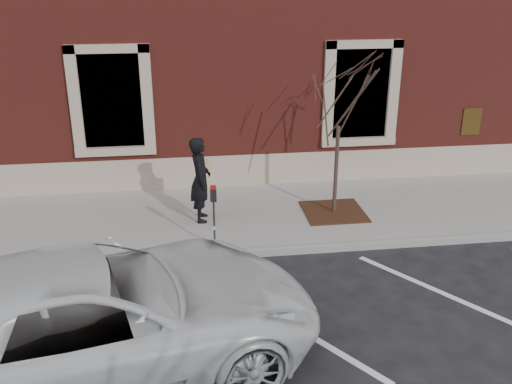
{
  "coord_description": "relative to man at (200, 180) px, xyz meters",
  "views": [
    {
      "loc": [
        -1.43,
        -9.94,
        5.33
      ],
      "look_at": [
        0.0,
        0.6,
        1.1
      ],
      "focal_mm": 40.0,
      "sensor_mm": 36.0,
      "label": 1
    }
  ],
  "objects": [
    {
      "name": "ground",
      "position": [
        1.08,
        -1.52,
        -1.08
      ],
      "size": [
        120.0,
        120.0,
        0.0
      ],
      "primitive_type": "plane",
      "color": "#28282B",
      "rests_on": "ground"
    },
    {
      "name": "sidewalk_near",
      "position": [
        1.08,
        0.23,
        -1.01
      ],
      "size": [
        40.0,
        3.5,
        0.15
      ],
      "primitive_type": "cube",
      "color": "#A8A49E",
      "rests_on": "ground"
    },
    {
      "name": "curb_near",
      "position": [
        1.08,
        -1.57,
        -1.01
      ],
      "size": [
        40.0,
        0.12,
        0.15
      ],
      "primitive_type": "cube",
      "color": "#9E9E99",
      "rests_on": "ground"
    },
    {
      "name": "parking_stripes",
      "position": [
        1.08,
        -3.72,
        -1.08
      ],
      "size": [
        28.0,
        4.4,
        0.01
      ],
      "primitive_type": null,
      "color": "silver",
      "rests_on": "ground"
    },
    {
      "name": "building_civic",
      "position": [
        1.08,
        6.22,
        2.91
      ],
      "size": [
        40.0,
        8.62,
        8.0
      ],
      "color": "maroon",
      "rests_on": "ground"
    },
    {
      "name": "man",
      "position": [
        0.0,
        0.0,
        0.0
      ],
      "size": [
        0.46,
        0.69,
        1.86
      ],
      "primitive_type": "imported",
      "rotation": [
        0.0,
        0.0,
        1.55
      ],
      "color": "black",
      "rests_on": "sidewalk_near"
    },
    {
      "name": "parking_meter",
      "position": [
        0.19,
        -1.4,
        -0.02
      ],
      "size": [
        0.12,
        0.09,
        1.31
      ],
      "rotation": [
        0.0,
        0.0,
        0.28
      ],
      "color": "#595B60",
      "rests_on": "sidewalk_near"
    },
    {
      "name": "tree_grate",
      "position": [
        2.97,
        -0.02,
        -0.91
      ],
      "size": [
        1.34,
        1.34,
        0.03
      ],
      "primitive_type": "cube",
      "color": "#422715",
      "rests_on": "sidewalk_near"
    },
    {
      "name": "sapling",
      "position": [
        2.97,
        -0.02,
        1.61
      ],
      "size": [
        2.18,
        2.18,
        3.64
      ],
      "color": "#443129",
      "rests_on": "sidewalk_near"
    },
    {
      "name": "white_truck",
      "position": [
        -1.69,
        -4.71,
        -0.2
      ],
      "size": [
        6.88,
        4.39,
        1.77
      ],
      "primitive_type": "imported",
      "rotation": [
        0.0,
        0.0,
        1.82
      ],
      "color": "silver",
      "rests_on": "ground"
    }
  ]
}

